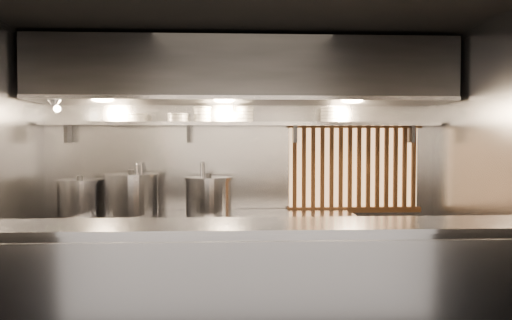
{
  "coord_description": "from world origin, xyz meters",
  "views": [
    {
      "loc": [
        -0.11,
        -4.27,
        1.67
      ],
      "look_at": [
        0.12,
        0.55,
        1.5
      ],
      "focal_mm": 35.0,
      "sensor_mm": 36.0,
      "label": 1
    }
  ],
  "objects": [
    {
      "name": "bowl_shelf",
      "position": [
        0.0,
        1.32,
        1.88
      ],
      "size": [
        4.4,
        0.34,
        0.04
      ],
      "primitive_type": "cube",
      "color": "#9F9FA5",
      "rests_on": "wall_back"
    },
    {
      "name": "heat_lamp",
      "position": [
        -1.9,
        0.85,
        2.07
      ],
      "size": [
        0.25,
        0.35,
        0.2
      ],
      "color": "#9F9FA5",
      "rests_on": "exhaust_hood"
    },
    {
      "name": "faucet_right",
      "position": [
        -0.45,
        1.37,
        1.31
      ],
      "size": [
        0.04,
        0.3,
        0.5
      ],
      "color": "silver",
      "rests_on": "wall_back"
    },
    {
      "name": "bowl_stack_4",
      "position": [
        0.98,
        1.32,
        1.98
      ],
      "size": [
        0.21,
        0.21,
        0.17
      ],
      "color": "white",
      "rests_on": "bowl_shelf"
    },
    {
      "name": "serving_counter",
      "position": [
        0.0,
        -0.96,
        0.57
      ],
      "size": [
        4.5,
        0.56,
        1.13
      ],
      "color": "#9F9FA5",
      "rests_on": "floor"
    },
    {
      "name": "ceiling",
      "position": [
        0.0,
        0.0,
        2.8
      ],
      "size": [
        4.5,
        4.5,
        0.0
      ],
      "primitive_type": "plane",
      "rotation": [
        3.14,
        0.0,
        0.0
      ],
      "color": "black",
      "rests_on": "wall_back"
    },
    {
      "name": "pendant_bulb",
      "position": [
        -0.1,
        1.2,
        1.96
      ],
      "size": [
        0.09,
        0.09,
        0.19
      ],
      "color": "#2D2D30",
      "rests_on": "exhaust_hood"
    },
    {
      "name": "stock_pot_right",
      "position": [
        -0.37,
        1.15,
        1.1
      ],
      "size": [
        0.58,
        0.58,
        0.44
      ],
      "rotation": [
        0.0,
        0.0,
        -0.13
      ],
      "color": "#9F9FA5",
      "rests_on": "cooking_bench"
    },
    {
      "name": "wood_screen",
      "position": [
        1.3,
        1.45,
        1.38
      ],
      "size": [
        1.56,
        0.09,
        1.04
      ],
      "color": "#F3B06D",
      "rests_on": "wall_back"
    },
    {
      "name": "stock_pot_left",
      "position": [
        -1.75,
        1.14,
        1.09
      ],
      "size": [
        0.62,
        0.62,
        0.42
      ],
      "rotation": [
        0.0,
        0.0,
        -0.31
      ],
      "color": "#9F9FA5",
      "rests_on": "cooking_bench"
    },
    {
      "name": "bowl_stack_1",
      "position": [
        -0.72,
        1.32,
        1.95
      ],
      "size": [
        0.24,
        0.24,
        0.09
      ],
      "color": "white",
      "rests_on": "bowl_shelf"
    },
    {
      "name": "stock_pot_mid",
      "position": [
        -1.2,
        1.1,
        1.12
      ],
      "size": [
        0.74,
        0.74,
        0.48
      ],
      "rotation": [
        0.0,
        0.0,
        0.28
      ],
      "color": "#9F9FA5",
      "rests_on": "cooking_bench"
    },
    {
      "name": "exhaust_hood",
      "position": [
        0.0,
        1.1,
        2.42
      ],
      "size": [
        4.4,
        0.81,
        0.65
      ],
      "color": "#2D2D30",
      "rests_on": "ceiling"
    },
    {
      "name": "cooking_bench",
      "position": [
        -0.3,
        1.13,
        0.45
      ],
      "size": [
        3.0,
        0.7,
        0.9
      ],
      "primitive_type": "cube",
      "color": "#9F9FA5",
      "rests_on": "floor"
    },
    {
      "name": "wall_back",
      "position": [
        0.0,
        1.5,
        1.4
      ],
      "size": [
        4.5,
        0.0,
        4.5
      ],
      "primitive_type": "plane",
      "rotation": [
        1.57,
        0.0,
        0.0
      ],
      "color": "gray",
      "rests_on": "floor"
    },
    {
      "name": "faucet_left",
      "position": [
        -1.15,
        1.37,
        1.31
      ],
      "size": [
        0.04,
        0.3,
        0.5
      ],
      "color": "silver",
      "rests_on": "wall_back"
    },
    {
      "name": "bowl_stack_0",
      "position": [
        -1.16,
        1.32,
        1.95
      ],
      "size": [
        0.22,
        0.22,
        0.09
      ],
      "color": "white",
      "rests_on": "bowl_shelf"
    },
    {
      "name": "wall_right",
      "position": [
        2.25,
        0.0,
        1.4
      ],
      "size": [
        0.0,
        3.0,
        3.0
      ],
      "primitive_type": "plane",
      "rotation": [
        1.57,
        0.0,
        -1.57
      ],
      "color": "gray",
      "rests_on": "floor"
    },
    {
      "name": "bowl_stack_2",
      "position": [
        -0.45,
        1.32,
        1.98
      ],
      "size": [
        0.21,
        0.21,
        0.17
      ],
      "color": "white",
      "rests_on": "bowl_shelf"
    },
    {
      "name": "bowl_stack_3",
      "position": [
        0.03,
        1.32,
        1.98
      ],
      "size": [
        0.21,
        0.21,
        0.17
      ],
      "color": "white",
      "rests_on": "bowl_shelf"
    }
  ]
}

